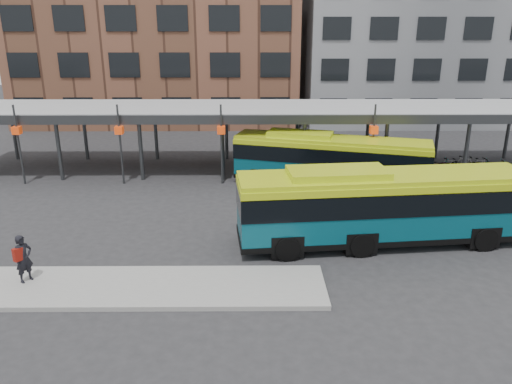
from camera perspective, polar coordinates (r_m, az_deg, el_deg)
ground at (r=21.42m, az=2.77°, el=-6.98°), size 120.00×120.00×0.00m
boarding_island at (r=19.18m, az=-13.64°, el=-10.52°), size 14.00×3.00×0.18m
canopy at (r=32.58m, az=1.56°, el=9.29°), size 40.00×6.53×4.80m
building_brick at (r=52.02m, az=-10.90°, el=20.41°), size 26.00×14.00×22.00m
building_grey at (r=54.04m, az=19.13°, el=18.63°), size 24.00×14.00×20.00m
bus_front at (r=22.34m, az=14.17°, el=-1.40°), size 12.81×3.95×3.47m
bus_rear at (r=30.01m, az=8.45°, el=3.82°), size 11.64×5.49×3.15m
pedestrian at (r=20.35m, az=-25.05°, el=-6.88°), size 0.75×0.80×1.83m
bike_rack at (r=35.33m, az=22.80°, el=2.85°), size 5.33×1.07×1.05m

